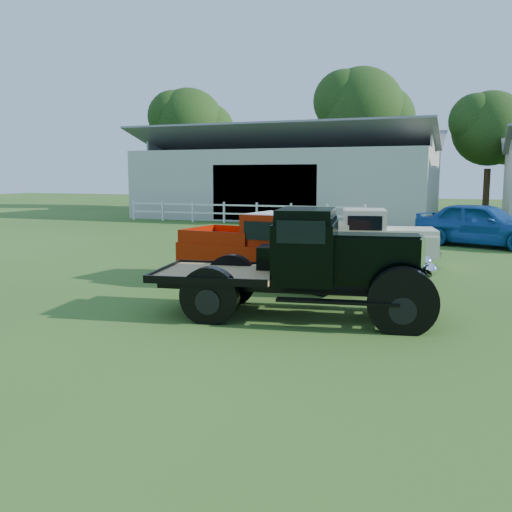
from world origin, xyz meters
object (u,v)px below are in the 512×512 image
at_px(vintage_flatbed, 300,263).
at_px(red_pickup, 276,248).
at_px(misc_car_blue, 482,224).
at_px(white_pickup, 361,238).

xyz_separation_m(vintage_flatbed, red_pickup, (-1.53, 2.97, -0.14)).
relative_size(vintage_flatbed, red_pickup, 1.06).
height_order(vintage_flatbed, misc_car_blue, vintage_flatbed).
bearing_deg(vintage_flatbed, red_pickup, 107.74).
distance_m(red_pickup, white_pickup, 4.01).
distance_m(vintage_flatbed, misc_car_blue, 13.38).
relative_size(red_pickup, misc_car_blue, 0.99).
height_order(vintage_flatbed, white_pickup, vintage_flatbed).
bearing_deg(misc_car_blue, vintage_flatbed, -173.22).
relative_size(vintage_flatbed, white_pickup, 1.16).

